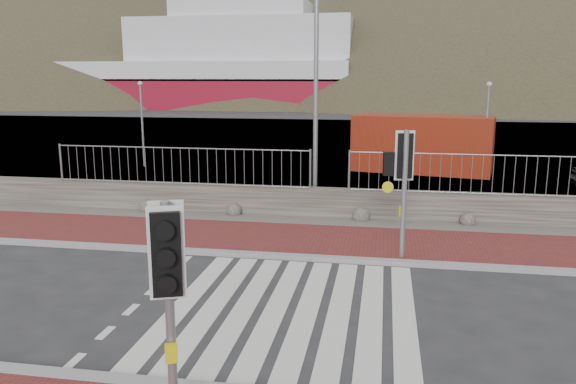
% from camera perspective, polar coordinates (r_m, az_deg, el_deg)
% --- Properties ---
extents(ground, '(220.00, 220.00, 0.00)m').
position_cam_1_polar(ground, '(10.86, 0.33, -11.92)').
color(ground, '#28282B').
rests_on(ground, ground).
extents(sidewalk_far, '(40.00, 3.00, 0.08)m').
position_cam_1_polar(sidewalk_far, '(15.04, 3.17, -4.98)').
color(sidewalk_far, maroon).
rests_on(sidewalk_far, ground).
extents(kerb_far, '(40.00, 0.25, 0.12)m').
position_cam_1_polar(kerb_far, '(13.62, 2.42, -6.73)').
color(kerb_far, gray).
rests_on(kerb_far, ground).
extents(zebra_crossing, '(4.62, 5.60, 0.01)m').
position_cam_1_polar(zebra_crossing, '(10.86, 0.33, -11.89)').
color(zebra_crossing, silver).
rests_on(zebra_crossing, ground).
extents(gravel_strip, '(40.00, 1.50, 0.06)m').
position_cam_1_polar(gravel_strip, '(16.96, 3.96, -3.10)').
color(gravel_strip, '#59544C').
rests_on(gravel_strip, ground).
extents(stone_wall, '(40.00, 0.60, 0.90)m').
position_cam_1_polar(stone_wall, '(17.63, 4.25, -1.13)').
color(stone_wall, '#423C37').
rests_on(stone_wall, ground).
extents(railing, '(18.07, 0.07, 1.22)m').
position_cam_1_polar(railing, '(17.23, 4.26, 3.21)').
color(railing, gray).
rests_on(railing, stone_wall).
extents(quay, '(120.00, 40.00, 0.50)m').
position_cam_1_polar(quay, '(38.00, 7.31, 5.01)').
color(quay, '#4C4C4F').
rests_on(quay, ground).
extents(water, '(220.00, 50.00, 0.05)m').
position_cam_1_polar(water, '(72.86, 8.60, 8.12)').
color(water, '#3F4C54').
rests_on(water, ground).
extents(ferry, '(50.00, 16.00, 20.00)m').
position_cam_1_polar(ferry, '(82.05, -9.08, 12.24)').
color(ferry, maroon).
rests_on(ferry, ground).
extents(hills_backdrop, '(254.00, 90.00, 100.00)m').
position_cam_1_polar(hills_backdrop, '(101.61, 12.36, -4.25)').
color(hills_backdrop, '#30341F').
rests_on(hills_backdrop, ground).
extents(traffic_signal_near, '(0.48, 0.38, 2.94)m').
position_cam_1_polar(traffic_signal_near, '(6.83, -12.10, -7.66)').
color(traffic_signal_near, gray).
rests_on(traffic_signal_near, ground).
extents(traffic_signal_far, '(0.77, 0.34, 3.13)m').
position_cam_1_polar(traffic_signal_far, '(13.37, 11.64, 2.55)').
color(traffic_signal_far, gray).
rests_on(traffic_signal_far, ground).
extents(streetlight, '(1.80, 0.33, 8.47)m').
position_cam_1_polar(streetlight, '(18.05, 3.35, 12.98)').
color(streetlight, gray).
rests_on(streetlight, ground).
extents(shipping_container, '(6.59, 3.81, 2.58)m').
position_cam_1_polar(shipping_container, '(26.84, 13.51, 4.81)').
color(shipping_container, maroon).
rests_on(shipping_container, ground).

